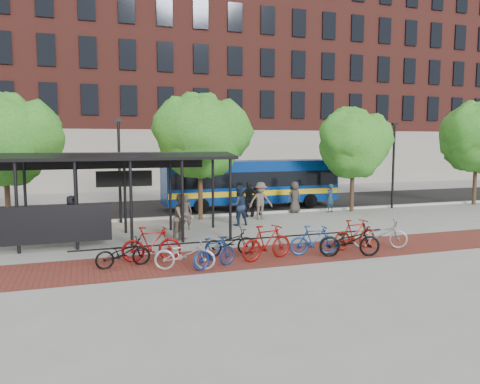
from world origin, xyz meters
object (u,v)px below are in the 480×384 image
object	(u,v)px
pedestrian_2	(238,205)
bike_0	(123,253)
bike_4	(230,242)
bike_10	(380,234)
pedestrian_0	(72,214)
bike_8	(350,241)
lamp_post_right	(393,163)
tree_a	(7,137)
tree_b	(201,133)
pedestrian_1	(186,212)
pedestrian_7	(330,198)
tree_d	(478,134)
bike_9	(355,234)
pedestrian_8	(182,217)
bike_2	(185,254)
pedestrian_3	(261,201)
bus	(251,181)
bike_3	(214,253)
pedestrian_6	(295,197)
pedestrian_4	(249,199)
tree_c	(354,141)
bike_1	(152,244)
bus_shelter	(98,167)
bike_5	(267,242)
bike_7	(314,240)
lamp_post_left	(119,168)
pedestrian_5	(256,200)

from	to	relation	value
pedestrian_2	bike_0	bearing A→B (deg)	39.46
bike_4	bike_10	size ratio (longest dim) A/B	0.90
pedestrian_0	bike_8	bearing A→B (deg)	-90.65
bike_8	bike_10	size ratio (longest dim) A/B	1.04
bike_4	lamp_post_right	bearing A→B (deg)	-60.98
tree_a	tree_b	bearing A→B (deg)	0.00
pedestrian_1	pedestrian_7	size ratio (longest dim) A/B	0.98
tree_d	bike_9	bearing A→B (deg)	-149.27
lamp_post_right	pedestrian_7	bearing A→B (deg)	-176.26
pedestrian_8	pedestrian_2	bearing A→B (deg)	-4.31
bike_4	bike_10	world-z (taller)	bike_10
tree_a	lamp_post_right	size ratio (longest dim) A/B	1.21
pedestrian_7	pedestrian_0	bearing A→B (deg)	-16.33
pedestrian_2	bike_4	bearing A→B (deg)	62.63
bike_2	pedestrian_3	world-z (taller)	pedestrian_3
bus	pedestrian_3	world-z (taller)	bus
bike_9	bike_10	bearing A→B (deg)	-104.14
bike_8	pedestrian_3	world-z (taller)	pedestrian_3
bike_8	bike_9	world-z (taller)	bike_9
tree_a	bike_3	distance (m)	12.28
bike_2	pedestrian_8	world-z (taller)	pedestrian_8
pedestrian_6	tree_b	bearing A→B (deg)	-7.26
bike_8	bike_2	bearing A→B (deg)	103.38
lamp_post_right	bike_3	distance (m)	16.97
bike_9	pedestrian_4	xyz separation A→B (m)	(-1.19, 8.46, 0.39)
bus	bike_8	world-z (taller)	bus
pedestrian_2	tree_b	bearing A→B (deg)	-67.79
tree_c	tree_d	bearing A→B (deg)	0.00
bike_1	pedestrian_2	bearing A→B (deg)	-36.45
bike_4	pedestrian_3	distance (m)	7.91
pedestrian_8	tree_a	bearing A→B (deg)	102.78
lamp_post_right	bike_2	world-z (taller)	lamp_post_right
tree_d	pedestrian_3	bearing A→B (deg)	-176.10
bike_3	bike_9	world-z (taller)	bike_9
pedestrian_4	pedestrian_3	bearing A→B (deg)	-66.95
bus_shelter	pedestrian_6	world-z (taller)	bus_shelter
bus	pedestrian_0	bearing A→B (deg)	-154.85
bike_10	pedestrian_4	size ratio (longest dim) A/B	1.08
bike_3	bike_5	xyz separation A→B (m)	(1.97, 0.44, 0.10)
bike_5	pedestrian_0	distance (m)	9.52
bike_5	bike_7	distance (m)	1.86
bike_2	bike_10	distance (m)	7.66
bike_2	pedestrian_2	world-z (taller)	pedestrian_2
lamp_post_left	pedestrian_1	bearing A→B (deg)	-45.96
pedestrian_2	pedestrian_5	world-z (taller)	pedestrian_2
bike_7	pedestrian_0	world-z (taller)	pedestrian_0
tree_a	tree_c	xyz separation A→B (m)	(18.00, -0.00, -0.19)
bike_5	lamp_post_right	bearing A→B (deg)	-66.41
pedestrian_1	pedestrian_6	xyz separation A→B (m)	(6.89, 2.99, 0.09)
bike_7	pedestrian_6	distance (m)	9.91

